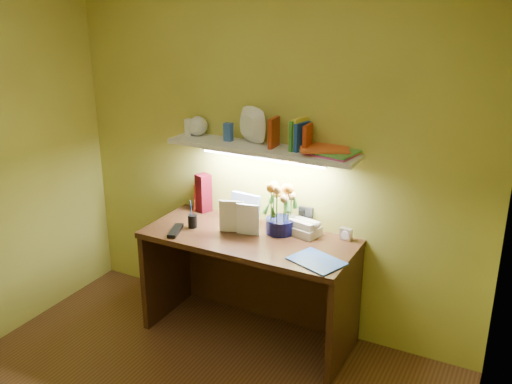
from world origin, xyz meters
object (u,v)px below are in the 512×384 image
flower_bouquet (281,208)px  desk_clock (346,234)px  desk (249,287)px  telephone (304,226)px  whisky_bottle (200,194)px

flower_bouquet → desk_clock: (0.43, 0.09, -0.13)m
desk → desk_clock: 0.75m
desk → desk_clock: desk_clock is taller
flower_bouquet → telephone: bearing=14.5°
telephone → desk_clock: telephone is taller
desk → desk_clock: bearing=22.7°
flower_bouquet → desk: bearing=-135.9°
flower_bouquet → whisky_bottle: size_ratio=1.37×
flower_bouquet → telephone: 0.19m
telephone → whisky_bottle: bearing=-170.6°
desk → whisky_bottle: size_ratio=5.62×
flower_bouquet → desk_clock: 0.45m
desk → telephone: (0.31, 0.19, 0.43)m
desk → flower_bouquet: bearing=44.1°
flower_bouquet → desk_clock: bearing=12.0°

